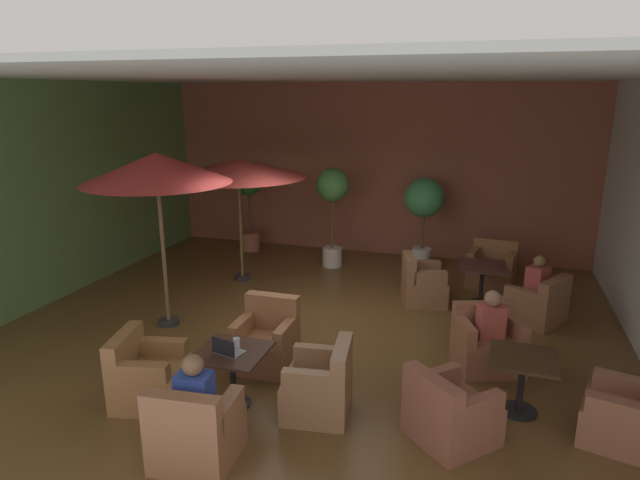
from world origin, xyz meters
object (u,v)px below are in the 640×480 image
armchair_front_left_east (195,431)px  armchair_front_left_south (320,387)px  armchair_front_left_west (266,342)px  potted_tree_mid_right (424,205)px  armchair_mid_center_north (488,345)px  cafe_table_front_right (482,273)px  patron_by_window (195,391)px  armchair_front_right_north (422,285)px  patron_with_friend (491,316)px  armchair_mid_center_south (627,416)px  armchair_front_right_east (537,304)px  iced_drink_cup (236,343)px  patron_blue_shirt (537,279)px  open_laptop (227,350)px  potted_tree_left_corner (333,198)px  potted_tree_mid_left (249,200)px  armchair_front_right_south (492,269)px  patio_umbrella_center_beige (157,169)px  armchair_front_left_north (148,376)px  patio_umbrella_tall_red (238,169)px  cafe_table_front_left (232,362)px  cafe_table_mid_center (522,370)px  armchair_mid_center_east (450,414)px

armchair_front_left_east → armchair_front_left_south: size_ratio=1.01×
armchair_front_left_west → potted_tree_mid_right: potted_tree_mid_right is taller
armchair_front_left_south → armchair_mid_center_north: 2.44m
cafe_table_front_right → patron_by_window: 5.70m
armchair_front_right_north → patron_with_friend: 2.38m
patron_with_friend → armchair_mid_center_north: bearing=110.8°
armchair_front_left_west → armchair_mid_center_south: size_ratio=0.98×
potted_tree_mid_right → patron_with_friend: potted_tree_mid_right is taller
armchair_front_right_east → iced_drink_cup: iced_drink_cup is taller
patron_blue_shirt → open_laptop: (-3.48, -3.70, 0.04)m
potted_tree_left_corner → patron_with_friend: potted_tree_left_corner is taller
armchair_front_left_west → potted_tree_mid_left: 5.57m
armchair_mid_center_north → iced_drink_cup: (-2.77, -1.71, 0.43)m
potted_tree_left_corner → potted_tree_mid_left: 2.20m
potted_tree_mid_left → armchair_front_right_south: bearing=-8.9°
patron_blue_shirt → open_laptop: size_ratio=1.91×
patio_umbrella_center_beige → armchair_front_left_north: bearing=-63.2°
armchair_mid_center_north → open_laptop: (-2.79, -1.90, 0.42)m
potted_tree_mid_left → patron_by_window: potted_tree_mid_left is taller
armchair_front_left_north → iced_drink_cup: (1.00, 0.32, 0.42)m
cafe_table_front_right → patio_umbrella_center_beige: patio_umbrella_center_beige is taller
patio_umbrella_tall_red → patron_blue_shirt: bearing=-4.7°
armchair_front_left_east → patron_by_window: bearing=95.2°
armchair_front_right_east → potted_tree_mid_left: (-5.98, 2.35, 0.87)m
patron_by_window → patron_with_friend: (2.70, 2.75, -0.01)m
patio_umbrella_tall_red → potted_tree_mid_left: 2.24m
patio_umbrella_tall_red → patron_with_friend: size_ratio=3.95×
cafe_table_front_right → patio_umbrella_tall_red: size_ratio=0.33×
armchair_front_right_south → cafe_table_front_left: bearing=-118.7°
patio_umbrella_center_beige → armchair_front_left_south: bearing=-28.4°
armchair_front_left_west → potted_tree_mid_right: 5.02m
armchair_front_left_east → cafe_table_mid_center: armchair_front_left_east is taller
armchair_front_left_east → patron_with_friend: size_ratio=1.35×
armchair_front_left_north → armchair_front_right_east: (4.49, 3.81, -0.03)m
patio_umbrella_tall_red → cafe_table_front_right: bearing=0.9°
armchair_front_right_south → potted_tree_left_corner: bearing=175.2°
armchair_front_left_west → cafe_table_mid_center: (3.17, -0.19, 0.19)m
armchair_front_right_east → potted_tree_mid_right: bearing=134.4°
armchair_front_right_east → armchair_front_left_west: bearing=-143.8°
armchair_front_left_south → armchair_front_right_north: (0.66, 3.70, -0.00)m
armchair_front_left_east → patio_umbrella_center_beige: size_ratio=0.32×
armchair_mid_center_east → armchair_front_left_north: bearing=-175.2°
armchair_front_right_east → armchair_mid_center_north: 1.93m
armchair_front_left_east → armchair_mid_center_east: bearing=24.8°
patio_umbrella_center_beige → armchair_front_right_north: bearing=29.7°
armchair_front_left_south → armchair_front_left_west: size_ratio=0.96×
patio_umbrella_center_beige → potted_tree_mid_right: (3.40, 3.97, -1.11)m
patron_by_window → patio_umbrella_center_beige: bearing=127.2°
armchair_mid_center_east → patron_by_window: (-2.34, -1.04, 0.44)m
cafe_table_front_left → cafe_table_front_right: size_ratio=0.93×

